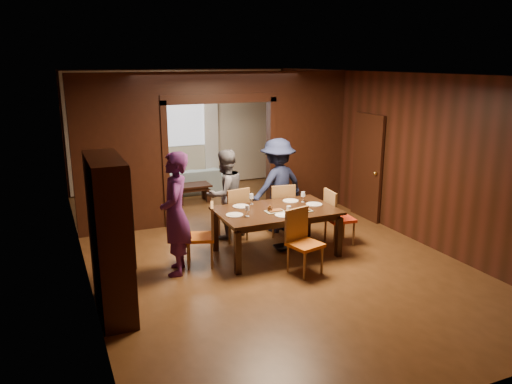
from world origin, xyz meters
name	(u,v)px	position (x,y,z in m)	size (l,w,h in m)	color
floor	(252,244)	(0.00, 0.00, 0.00)	(9.00, 9.00, 0.00)	#4F3016
ceiling	(252,73)	(0.00, 0.00, 2.90)	(5.50, 9.00, 0.02)	silver
room_walls	(215,143)	(0.00, 1.89, 1.51)	(5.52, 9.01, 2.90)	black
person_purple	(175,214)	(-1.49, -0.63, 0.92)	(0.67, 0.44, 1.85)	#491B4F
person_grey	(225,194)	(-0.29, 0.54, 0.80)	(0.78, 0.61, 1.60)	#57575E
person_navy	(278,185)	(0.73, 0.50, 0.87)	(1.12, 0.65, 1.74)	#19203F
sofa	(186,181)	(-0.10, 3.85, 0.29)	(2.02, 0.79, 0.59)	#9ABCCA
serving_bowl	(282,205)	(0.36, -0.44, 0.79)	(0.28, 0.28, 0.07)	black
dining_table	(276,232)	(0.20, -0.54, 0.38)	(1.92, 1.19, 0.76)	black
coffee_table	(192,193)	(-0.18, 3.01, 0.20)	(0.80, 0.50, 0.40)	black
chair_left	(200,235)	(-1.08, -0.49, 0.48)	(0.44, 0.44, 0.97)	#D56214
chair_right	(340,217)	(1.41, -0.56, 0.48)	(0.44, 0.44, 0.97)	red
chair_far_l	(233,213)	(-0.21, 0.36, 0.48)	(0.44, 0.44, 0.97)	#C65A12
chair_far_r	(280,209)	(0.67, 0.29, 0.48)	(0.44, 0.44, 0.97)	orange
chair_near	(305,242)	(0.26, -1.42, 0.48)	(0.44, 0.44, 0.97)	#C15A12
hutch	(110,237)	(-2.53, -1.50, 1.00)	(0.40, 1.20, 2.00)	black
door_right	(367,167)	(2.70, 0.50, 1.05)	(0.06, 0.90, 2.10)	black
window_far	(181,119)	(0.00, 4.44, 1.70)	(1.20, 0.03, 1.30)	silver
curtain_left	(152,140)	(-0.75, 4.40, 1.25)	(0.35, 0.06, 2.40)	white
curtain_right	(211,136)	(0.75, 4.40, 1.25)	(0.35, 0.06, 2.40)	white
plate_left	(235,215)	(-0.53, -0.56, 0.77)	(0.27, 0.27, 0.01)	silver
plate_far_l	(241,206)	(-0.26, -0.16, 0.77)	(0.27, 0.27, 0.01)	silver
plate_far_r	(291,201)	(0.64, -0.19, 0.77)	(0.27, 0.27, 0.01)	white
plate_right	(314,204)	(0.91, -0.54, 0.77)	(0.27, 0.27, 0.01)	white
plate_near	(284,215)	(0.17, -0.87, 0.77)	(0.27, 0.27, 0.01)	white
platter_a	(275,211)	(0.12, -0.66, 0.78)	(0.30, 0.20, 0.04)	gray
platter_b	(302,210)	(0.54, -0.80, 0.78)	(0.30, 0.20, 0.04)	gray
wineglass_left	(247,211)	(-0.37, -0.70, 0.85)	(0.08, 0.08, 0.18)	white
wineglass_far	(251,199)	(-0.05, -0.10, 0.85)	(0.08, 0.08, 0.18)	white
wineglass_right	(303,197)	(0.81, -0.32, 0.85)	(0.08, 0.08, 0.18)	silver
tumbler	(289,210)	(0.26, -0.87, 0.83)	(0.07, 0.07, 0.14)	silver
condiment_jar	(270,209)	(0.05, -0.63, 0.82)	(0.08, 0.08, 0.11)	#4A2811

